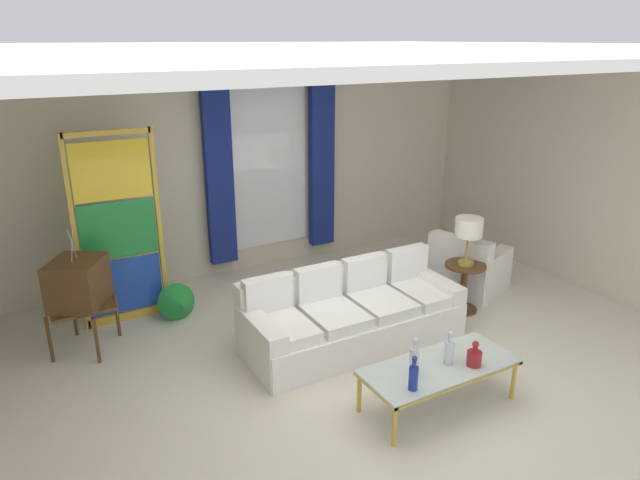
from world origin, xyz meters
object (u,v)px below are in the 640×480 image
at_px(table_lamp_brass, 469,229).
at_px(peacock_figurine, 179,304).
at_px(bottle_blue_decanter, 414,359).
at_px(vintage_tv, 78,285).
at_px(bottle_crystal_tall, 474,357).
at_px(bottle_ruby_flask, 449,351).
at_px(coffee_table, 439,368).
at_px(couch_white_long, 350,315).
at_px(stained_glass_divider, 119,233).
at_px(round_side_table, 464,283).
at_px(bottle_amber_squat, 413,376).
at_px(armchair_white, 467,270).

bearing_deg(table_lamp_brass, peacock_figurine, 155.81).
distance_m(bottle_blue_decanter, vintage_tv, 3.45).
distance_m(bottle_crystal_tall, bottle_ruby_flask, 0.22).
bearing_deg(coffee_table, peacock_figurine, 119.78).
relative_size(peacock_figurine, table_lamp_brass, 1.05).
height_order(bottle_ruby_flask, vintage_tv, vintage_tv).
distance_m(couch_white_long, stained_glass_divider, 2.70).
bearing_deg(round_side_table, peacock_figurine, 155.81).
distance_m(coffee_table, bottle_blue_decanter, 0.32).
distance_m(bottle_crystal_tall, peacock_figurine, 3.38).
height_order(bottle_amber_squat, peacock_figurine, bottle_amber_squat).
bearing_deg(vintage_tv, couch_white_long, -25.79).
relative_size(bottle_ruby_flask, peacock_figurine, 0.53).
xyz_separation_m(vintage_tv, table_lamp_brass, (4.08, -1.25, 0.30)).
distance_m(coffee_table, table_lamp_brass, 2.11).
bearing_deg(bottle_amber_squat, bottle_blue_decanter, 50.42).
relative_size(bottle_amber_squat, armchair_white, 0.29).
bearing_deg(round_side_table, stained_glass_divider, 154.19).
bearing_deg(peacock_figurine, round_side_table, -24.19).
xyz_separation_m(bottle_crystal_tall, bottle_ruby_flask, (-0.18, 0.13, 0.05)).
xyz_separation_m(bottle_blue_decanter, bottle_amber_squat, (-0.16, -0.19, -0.01)).
height_order(vintage_tv, table_lamp_brass, vintage_tv).
xyz_separation_m(bottle_crystal_tall, table_lamp_brass, (1.25, 1.47, 0.54)).
xyz_separation_m(couch_white_long, bottle_ruby_flask, (0.15, -1.39, 0.23)).
relative_size(bottle_blue_decanter, stained_glass_divider, 0.15).
xyz_separation_m(bottle_amber_squat, stained_glass_divider, (-1.62, 3.22, 0.53)).
distance_m(couch_white_long, coffee_table, 1.37).
height_order(vintage_tv, armchair_white, vintage_tv).
bearing_deg(armchair_white, bottle_crystal_tall, -131.89).
height_order(bottle_amber_squat, bottle_ruby_flask, bottle_ruby_flask).
distance_m(couch_white_long, bottle_blue_decanter, 1.39).
bearing_deg(bottle_ruby_flask, round_side_table, 43.33).
height_order(armchair_white, table_lamp_brass, table_lamp_brass).
xyz_separation_m(couch_white_long, bottle_blue_decanter, (-0.21, -1.35, 0.24)).
xyz_separation_m(couch_white_long, round_side_table, (1.57, -0.04, 0.05)).
xyz_separation_m(couch_white_long, peacock_figurine, (-1.48, 1.33, -0.09)).
relative_size(stained_glass_divider, peacock_figurine, 3.67).
bearing_deg(table_lamp_brass, bottle_amber_squat, -142.21).
relative_size(bottle_amber_squat, vintage_tv, 0.23).
bearing_deg(bottle_blue_decanter, bottle_amber_squat, -129.58).
relative_size(couch_white_long, bottle_amber_squat, 7.62).
bearing_deg(couch_white_long, vintage_tv, 154.21).
height_order(bottle_blue_decanter, round_side_table, bottle_blue_decanter).
relative_size(coffee_table, stained_glass_divider, 0.64).
bearing_deg(stained_glass_divider, table_lamp_brass, -25.81).
height_order(bottle_ruby_flask, table_lamp_brass, table_lamp_brass).
distance_m(bottle_amber_squat, peacock_figurine, 3.10).
bearing_deg(bottle_amber_squat, couch_white_long, 76.71).
distance_m(bottle_blue_decanter, stained_glass_divider, 3.55).
bearing_deg(armchair_white, table_lamp_brass, -137.13).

